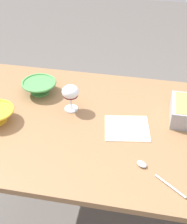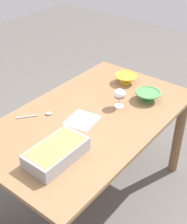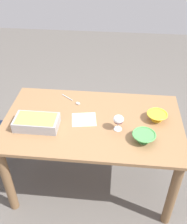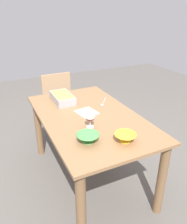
# 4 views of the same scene
# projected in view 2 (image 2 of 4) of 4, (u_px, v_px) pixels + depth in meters

# --- Properties ---
(ground_plane) EXTENTS (8.00, 8.00, 0.00)m
(ground_plane) POSITION_uv_depth(u_px,v_px,m) (91.00, 195.00, 2.47)
(ground_plane) COLOR #5B5651
(dining_table) EXTENTS (1.47, 0.88, 0.75)m
(dining_table) POSITION_uv_depth(u_px,v_px,m) (90.00, 132.00, 2.12)
(dining_table) COLOR olive
(dining_table) RESTS_ON ground_plane
(wine_glass) EXTENTS (0.08, 0.08, 0.13)m
(wine_glass) POSITION_uv_depth(u_px,v_px,m) (119.00, 95.00, 2.09)
(wine_glass) COLOR white
(wine_glass) RESTS_ON dining_table
(casserole_dish) EXTENTS (0.35, 0.19, 0.09)m
(casserole_dish) POSITION_uv_depth(u_px,v_px,m) (56.00, 152.00, 1.68)
(casserole_dish) COLOR #99999E
(casserole_dish) RESTS_ON dining_table
(mixing_bowl) EXTENTS (0.17, 0.17, 0.07)m
(mixing_bowl) POSITION_uv_depth(u_px,v_px,m) (126.00, 78.00, 2.40)
(mixing_bowl) COLOR yellow
(mixing_bowl) RESTS_ON dining_table
(small_bowl) EXTENTS (0.18, 0.18, 0.07)m
(small_bowl) POSITION_uv_depth(u_px,v_px,m) (148.00, 95.00, 2.19)
(small_bowl) COLOR #4C994C
(small_bowl) RESTS_ON dining_table
(serving_spoon) EXTENTS (0.20, 0.16, 0.01)m
(serving_spoon) POSITION_uv_depth(u_px,v_px,m) (42.00, 114.00, 2.05)
(serving_spoon) COLOR silver
(serving_spoon) RESTS_ON dining_table
(napkin) EXTENTS (0.22, 0.21, 0.00)m
(napkin) POSITION_uv_depth(u_px,v_px,m) (82.00, 120.00, 2.00)
(napkin) COLOR beige
(napkin) RESTS_ON dining_table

